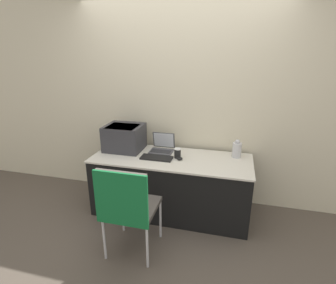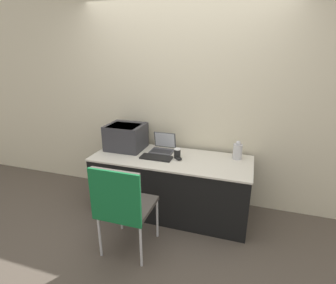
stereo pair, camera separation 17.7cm
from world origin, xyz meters
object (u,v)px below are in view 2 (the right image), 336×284
Objects in this scene: coffee_cup at (177,153)px; external_keyboard at (156,158)px; mouse at (179,159)px; laptop_left at (163,147)px; chair at (122,202)px; metal_pitcher at (238,151)px; printer at (126,136)px.

external_keyboard is at bearing -158.81° from coffee_cup.
laptop_left is at bearing 140.52° from mouse.
mouse is 0.08× the size of chair.
laptop_left is 0.76× the size of external_keyboard.
laptop_left reaches higher than external_keyboard.
laptop_left is at bearing -177.95° from metal_pitcher.
chair is (-0.04, -0.80, -0.13)m from external_keyboard.
external_keyboard is 0.27m from mouse.
printer is 0.73m from coffee_cup.
coffee_cup is 0.95m from chair.
laptop_left reaches higher than mouse.
printer is 1.23× the size of external_keyboard.
mouse is (0.27, 0.03, 0.01)m from external_keyboard.
printer is 0.79m from mouse.
mouse is at bearing -39.48° from laptop_left.
chair is at bearing -131.16° from metal_pitcher.
metal_pitcher is at bearing 48.84° from chair.
laptop_left is 2.47× the size of coffee_cup.
coffee_cup is at bearing 72.84° from chair.
mouse is (0.75, -0.17, -0.15)m from printer.
printer is at bearing 113.77° from chair.
laptop_left is 0.29× the size of chair.
external_keyboard is 1.69× the size of metal_pitcher.
laptop_left is 0.91m from metal_pitcher.
metal_pitcher is 1.46m from chair.
chair reaches higher than coffee_cup.
metal_pitcher is at bearing 3.75° from printer.
metal_pitcher is at bearing 2.05° from laptop_left.
metal_pitcher is (0.68, 0.20, 0.04)m from coffee_cup.
metal_pitcher is at bearing 16.12° from coffee_cup.
external_keyboard is (0.48, -0.19, -0.16)m from printer.
coffee_cup reaches higher than mouse.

